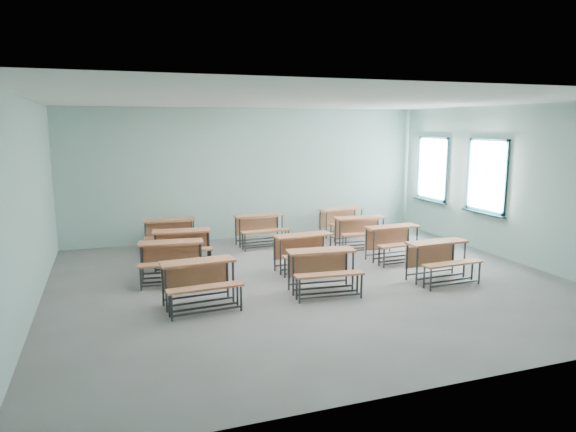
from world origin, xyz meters
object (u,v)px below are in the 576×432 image
(desk_unit_r0c1, at_px, (323,265))
(desk_unit_r0c2, at_px, (440,255))
(desk_unit_r1c0, at_px, (171,255))
(desk_unit_r3c2, at_px, (343,218))
(desk_unit_r1c2, at_px, (395,238))
(desk_unit_r3c0, at_px, (170,230))
(desk_unit_r0c0, at_px, (200,277))
(desk_unit_r1c1, at_px, (305,247))
(desk_unit_r2c0, at_px, (182,243))
(desk_unit_r3c1, at_px, (261,225))
(desk_unit_r2c2, at_px, (361,228))

(desk_unit_r0c1, relative_size, desk_unit_r0c2, 1.03)
(desk_unit_r1c0, distance_m, desk_unit_r3c2, 5.13)
(desk_unit_r1c2, xyz_separation_m, desk_unit_r3c0, (-4.31, 2.37, 0.00))
(desk_unit_r0c0, xyz_separation_m, desk_unit_r1c1, (2.25, 1.28, 0.00))
(desk_unit_r0c0, distance_m, desk_unit_r2c0, 2.45)
(desk_unit_r0c2, relative_size, desk_unit_r1c1, 1.00)
(desk_unit_r1c1, bearing_deg, desk_unit_r0c2, -36.57)
(desk_unit_r1c2, xyz_separation_m, desk_unit_r2c0, (-4.23, 1.02, 0.00))
(desk_unit_r3c1, bearing_deg, desk_unit_r3c2, 2.60)
(desk_unit_r2c0, bearing_deg, desk_unit_r0c2, -24.68)
(desk_unit_r0c0, distance_m, desk_unit_r1c1, 2.58)
(desk_unit_r0c0, xyz_separation_m, desk_unit_r3c0, (-0.01, 3.80, 0.00))
(desk_unit_r1c2, bearing_deg, desk_unit_r1c0, 176.90)
(desk_unit_r1c0, bearing_deg, desk_unit_r3c0, 90.47)
(desk_unit_r1c1, distance_m, desk_unit_r3c0, 3.38)
(desk_unit_r0c0, bearing_deg, desk_unit_r2c2, 28.30)
(desk_unit_r0c2, bearing_deg, desk_unit_r2c0, 146.17)
(desk_unit_r1c1, relative_size, desk_unit_r3c2, 0.96)
(desk_unit_r1c1, distance_m, desk_unit_r2c0, 2.47)
(desk_unit_r1c0, height_order, desk_unit_r3c1, same)
(desk_unit_r1c0, bearing_deg, desk_unit_r2c2, 20.70)
(desk_unit_r2c2, height_order, desk_unit_r3c2, same)
(desk_unit_r1c2, distance_m, desk_unit_r2c0, 4.35)
(desk_unit_r0c1, bearing_deg, desk_unit_r3c1, 95.50)
(desk_unit_r1c2, distance_m, desk_unit_r3c2, 2.45)
(desk_unit_r0c0, relative_size, desk_unit_r1c0, 0.98)
(desk_unit_r2c2, height_order, desk_unit_r3c0, same)
(desk_unit_r0c2, bearing_deg, desk_unit_r1c2, 87.74)
(desk_unit_r0c2, distance_m, desk_unit_r3c0, 5.82)
(desk_unit_r0c1, xyz_separation_m, desk_unit_r1c2, (2.23, 1.42, 0.00))
(desk_unit_r1c2, height_order, desk_unit_r3c0, same)
(desk_unit_r0c2, relative_size, desk_unit_r2c2, 0.97)
(desk_unit_r0c1, bearing_deg, desk_unit_r1c2, 37.82)
(desk_unit_r1c0, bearing_deg, desk_unit_r2c0, 77.74)
(desk_unit_r0c1, xyz_separation_m, desk_unit_r3c2, (2.23, 3.87, 0.00))
(desk_unit_r0c2, height_order, desk_unit_r1c0, same)
(desk_unit_r1c2, bearing_deg, desk_unit_r0c2, -91.72)
(desk_unit_r2c2, bearing_deg, desk_unit_r1c1, -138.80)
(desk_unit_r0c0, bearing_deg, desk_unit_r1c0, 95.58)
(desk_unit_r3c2, bearing_deg, desk_unit_r3c1, 178.19)
(desk_unit_r2c0, bearing_deg, desk_unit_r3c1, 37.60)
(desk_unit_r0c1, xyz_separation_m, desk_unit_r3c1, (-0.01, 3.65, 0.00))
(desk_unit_r1c0, height_order, desk_unit_r3c2, same)
(desk_unit_r3c1, relative_size, desk_unit_r3c2, 0.96)
(desk_unit_r2c2, xyz_separation_m, desk_unit_r3c1, (-2.08, 1.05, 0.00))
(desk_unit_r3c0, bearing_deg, desk_unit_r1c1, -47.07)
(desk_unit_r2c0, distance_m, desk_unit_r3c2, 4.46)
(desk_unit_r1c2, bearing_deg, desk_unit_r3c2, 87.83)
(desk_unit_r2c0, bearing_deg, desk_unit_r1c1, -22.14)
(desk_unit_r0c2, height_order, desk_unit_r1c2, same)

